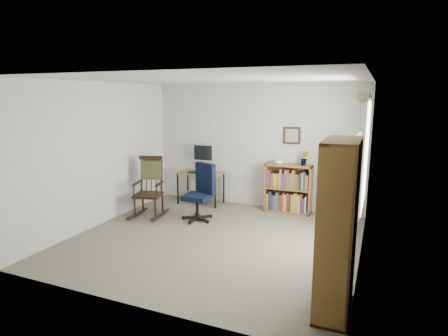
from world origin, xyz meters
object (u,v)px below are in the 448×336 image
at_px(desk, 201,188).
at_px(tall_bookshelf, 338,228).
at_px(low_bookshelf, 288,188).
at_px(rocking_chair, 148,187).
at_px(office_chair, 197,192).

height_order(desk, tall_bookshelf, tall_bookshelf).
bearing_deg(low_bookshelf, desk, -176.12).
distance_m(low_bookshelf, tall_bookshelf, 3.34).
relative_size(desk, rocking_chair, 0.81).
bearing_deg(office_chair, rocking_chair, -150.08).
relative_size(low_bookshelf, tall_bookshelf, 0.52).
height_order(rocking_chair, tall_bookshelf, tall_bookshelf).
xyz_separation_m(desk, rocking_chair, (-0.51, -1.12, 0.23)).
height_order(desk, rocking_chair, rocking_chair).
relative_size(office_chair, tall_bookshelf, 0.58).
bearing_deg(rocking_chair, tall_bookshelf, -42.07).
bearing_deg(tall_bookshelf, desk, 135.13).
height_order(low_bookshelf, tall_bookshelf, tall_bookshelf).
bearing_deg(rocking_chair, low_bookshelf, 14.42).
distance_m(office_chair, tall_bookshelf, 3.27).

